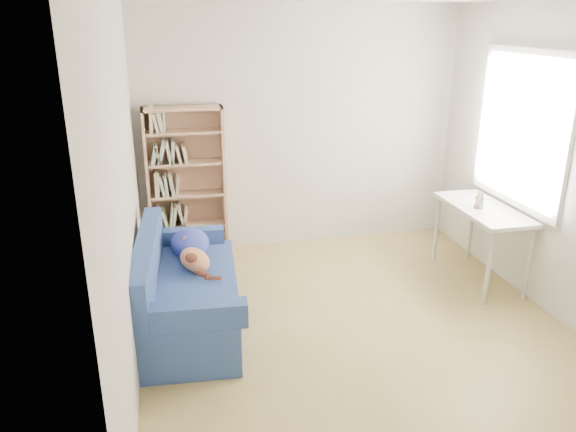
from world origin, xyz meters
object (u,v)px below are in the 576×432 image
at_px(sofa, 184,291).
at_px(bookshelf, 187,190).
at_px(pen_cup, 479,201).
at_px(desk, 483,215).

bearing_deg(sofa, bookshelf, 89.24).
bearing_deg(pen_cup, desk, 6.49).
bearing_deg(sofa, pen_cup, 9.09).
bearing_deg(pen_cup, sofa, -175.04).
bearing_deg(bookshelf, sofa, -94.90).
distance_m(sofa, bookshelf, 1.52).
relative_size(sofa, bookshelf, 1.04).
xyz_separation_m(sofa, bookshelf, (0.12, 1.45, 0.44)).
height_order(bookshelf, pen_cup, bookshelf).
distance_m(desk, pen_cup, 0.16).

